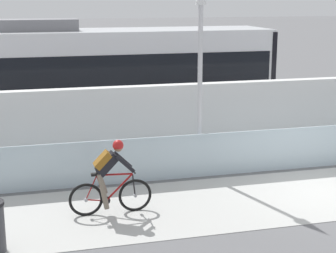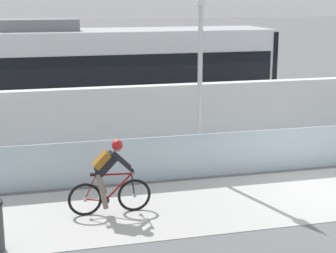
{
  "view_description": "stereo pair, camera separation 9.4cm",
  "coord_description": "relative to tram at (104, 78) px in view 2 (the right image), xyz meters",
  "views": [
    {
      "loc": [
        -6.84,
        -10.92,
        4.54
      ],
      "look_at": [
        -3.35,
        2.35,
        1.25
      ],
      "focal_mm": 58.82,
      "sensor_mm": 36.0,
      "label": 1
    },
    {
      "loc": [
        -6.75,
        -10.94,
        4.54
      ],
      "look_at": [
        -3.35,
        2.35,
        1.25
      ],
      "focal_mm": 58.82,
      "sensor_mm": 36.0,
      "label": 2
    }
  ],
  "objects": [
    {
      "name": "cyclist_on_bike",
      "position": [
        -0.86,
        -6.85,
        -1.09
      ],
      "size": [
        1.77,
        0.58,
        1.61
      ],
      "color": "black",
      "rests_on": "ground"
    },
    {
      "name": "lamp_post_antenna",
      "position": [
        1.8,
        -4.7,
        1.4
      ],
      "size": [
        0.28,
        0.28,
        5.2
      ],
      "color": "gray",
      "rests_on": "ground"
    },
    {
      "name": "bike_path_deck",
      "position": [
        4.37,
        -6.85,
        -1.89
      ],
      "size": [
        32.0,
        3.2,
        0.01
      ],
      "primitive_type": "cube",
      "color": "beige",
      "rests_on": "ground"
    },
    {
      "name": "tram_rail_near",
      "position": [
        4.37,
        -0.72,
        -1.89
      ],
      "size": [
        32.0,
        0.08,
        0.01
      ],
      "primitive_type": "cube",
      "color": "#595654",
      "rests_on": "ground"
    },
    {
      "name": "ground_plane",
      "position": [
        4.37,
        -6.85,
        -1.89
      ],
      "size": [
        200.0,
        200.0,
        0.0
      ],
      "primitive_type": "plane",
      "color": "slate"
    },
    {
      "name": "tram_rail_far",
      "position": [
        4.37,
        0.72,
        -1.89
      ],
      "size": [
        32.0,
        0.08,
        0.01
      ],
      "primitive_type": "cube",
      "color": "#595654",
      "rests_on": "ground"
    },
    {
      "name": "glass_parapet",
      "position": [
        4.37,
        -5.0,
        -1.33
      ],
      "size": [
        32.0,
        0.05,
        1.12
      ],
      "primitive_type": "cube",
      "color": "silver",
      "rests_on": "ground"
    },
    {
      "name": "concrete_barrier_wall",
      "position": [
        4.37,
        -3.2,
        -0.83
      ],
      "size": [
        32.0,
        0.36,
        2.12
      ],
      "primitive_type": "cube",
      "color": "white",
      "rests_on": "ground"
    },
    {
      "name": "tram",
      "position": [
        0.0,
        0.0,
        0.0
      ],
      "size": [
        11.06,
        2.54,
        3.81
      ],
      "color": "silver",
      "rests_on": "ground"
    }
  ]
}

